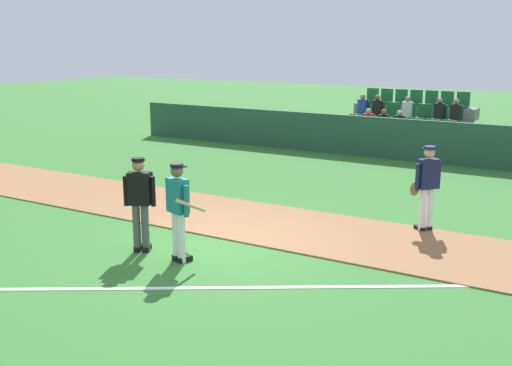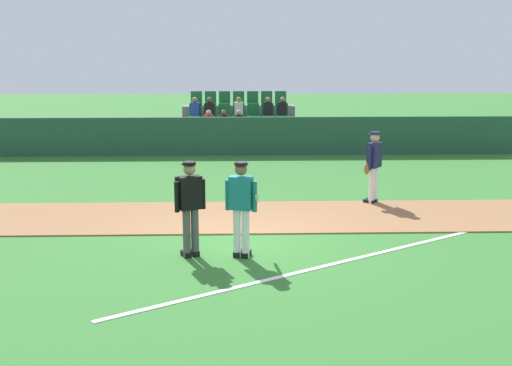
{
  "view_description": "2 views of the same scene",
  "coord_description": "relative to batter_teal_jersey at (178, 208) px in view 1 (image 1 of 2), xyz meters",
  "views": [
    {
      "loc": [
        6.36,
        -9.03,
        3.82
      ],
      "look_at": [
        0.62,
        0.66,
        1.17
      ],
      "focal_mm": 43.07,
      "sensor_mm": 36.0,
      "label": 1
    },
    {
      "loc": [
        -0.08,
        -11.9,
        3.74
      ],
      "look_at": [
        0.3,
        0.65,
        1.04
      ],
      "focal_mm": 44.46,
      "sensor_mm": 36.0,
      "label": 2
    }
  ],
  "objects": [
    {
      "name": "umpire_home_plate",
      "position": [
        -0.93,
        0.07,
        0.03
      ],
      "size": [
        0.54,
        0.44,
        1.76
      ],
      "color": "#4C4C4C",
      "rests_on": "ground"
    },
    {
      "name": "runner_navy_jersey",
      "position": [
        3.21,
        3.94,
        -0.01
      ],
      "size": [
        0.53,
        0.54,
        1.76
      ],
      "color": "white",
      "rests_on": "ground"
    },
    {
      "name": "ground_plane",
      "position": [
        0.0,
        0.92,
        -0.97
      ],
      "size": [
        80.0,
        80.0,
        0.0
      ],
      "primitive_type": "plane",
      "color": "#33702D"
    },
    {
      "name": "foul_line_chalk",
      "position": [
        3.0,
        0.42,
        -0.96
      ],
      "size": [
        10.26,
        6.4,
        0.01
      ],
      "primitive_type": "cube",
      "rotation": [
        0.0,
        0.0,
        0.55
      ],
      "color": "white",
      "rests_on": "ground"
    },
    {
      "name": "batter_teal_jersey",
      "position": [
        0.0,
        0.0,
        0.0
      ],
      "size": [
        0.58,
        0.8,
        1.76
      ],
      "color": "white",
      "rests_on": "ground"
    },
    {
      "name": "infield_dirt_path",
      "position": [
        0.0,
        2.75,
        -0.95
      ],
      "size": [
        28.0,
        2.71,
        0.03
      ],
      "primitive_type": "cube",
      "color": "#936642",
      "rests_on": "ground"
    },
    {
      "name": "dugout_fence",
      "position": [
        0.0,
        11.15,
        -0.3
      ],
      "size": [
        20.0,
        0.16,
        1.34
      ],
      "primitive_type": "cube",
      "color": "#234C38",
      "rests_on": "ground"
    },
    {
      "name": "stadium_bleachers",
      "position": [
        -0.0,
        13.02,
        -0.34
      ],
      "size": [
        4.45,
        2.95,
        2.05
      ],
      "color": "slate",
      "rests_on": "ground"
    }
  ]
}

